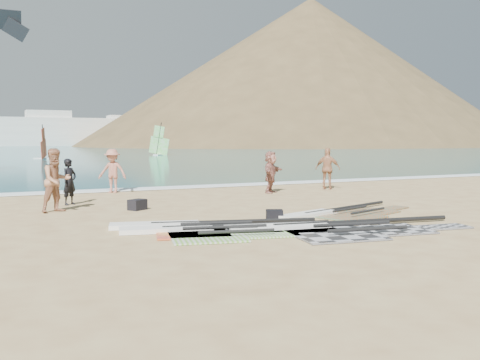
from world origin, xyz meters
name	(u,v)px	position (x,y,z in m)	size (l,w,h in m)	color
ground	(286,233)	(0.00, 0.00, 0.00)	(300.00, 300.00, 0.00)	tan
sea	(14,147)	(0.00, 132.00, 0.00)	(300.00, 240.00, 0.06)	#0D515B
surf_line	(148,189)	(0.00, 12.30, 0.00)	(300.00, 1.20, 0.04)	white
headland_main	(310,145)	(85.00, 130.00, 0.00)	(143.00, 143.00, 45.00)	brown
headland_minor	(377,144)	(120.00, 140.00, 0.00)	(70.00, 70.00, 28.00)	brown
rig_grey	(333,229)	(1.24, -0.22, 0.05)	(6.32, 2.95, 0.20)	#252527
rig_green	(212,231)	(-1.65, 0.73, 0.05)	(5.39, 2.69, 0.20)	#6DB531
rig_orange	(340,214)	(3.03, 1.93, 0.05)	(5.28, 2.98, 0.20)	#FF4C0B
rig_red	(199,227)	(-1.74, 1.41, 0.05)	(5.40, 2.84, 0.20)	#C41B43
gear_bag_near	(137,205)	(-2.20, 5.72, 0.17)	(0.54, 0.39, 0.34)	black
gear_bag_far	(274,215)	(0.81, 2.02, 0.14)	(0.47, 0.33, 0.28)	black
person_wetsuit	(70,182)	(-3.98, 8.05, 0.81)	(0.59, 0.39, 1.61)	black
beachgoer_left	(56,180)	(-4.61, 6.33, 1.00)	(0.97, 0.76, 2.01)	#B47856
beachgoer_mid	(112,171)	(-1.75, 11.50, 0.93)	(1.21, 0.69, 1.87)	#B46C57
beachgoer_back	(328,169)	(7.37, 8.83, 0.94)	(1.10, 0.46, 1.88)	#B87C55
beachgoer_right	(271,172)	(4.30, 8.59, 0.89)	(1.65, 0.53, 1.78)	#AA6C5C
windsurfer_centre	(44,149)	(-0.77, 51.08, 1.16)	(2.19, 2.46, 3.84)	white
windsurfer_right	(159,146)	(14.26, 57.36, 1.29)	(2.29, 2.30, 4.42)	white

